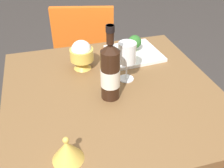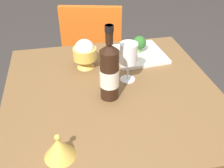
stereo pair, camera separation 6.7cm
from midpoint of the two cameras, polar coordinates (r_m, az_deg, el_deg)
dining_table at (r=1.17m, az=1.64°, el=-4.64°), size 0.90×0.90×0.73m
chair_by_wall at (r=1.90m, az=-3.08°, el=7.96°), size 0.48×0.48×0.85m
wine_bottle at (r=1.01m, az=1.34°, el=2.67°), size 0.08×0.08×0.31m
wine_glass at (r=1.12m, az=5.33°, el=6.40°), size 0.08×0.08×0.18m
rice_bowl at (r=1.24m, az=-4.37°, el=6.64°), size 0.11×0.11×0.14m
rice_bowl_lid at (r=0.84m, az=-9.09°, el=-13.53°), size 0.10×0.10×0.09m
serving_plate at (r=1.38m, az=7.17°, el=6.41°), size 0.27×0.27×0.02m
broccoli_floret at (r=1.36m, az=7.39°, el=8.77°), size 0.07×0.07×0.09m
carrot_garnish_left at (r=1.29m, az=6.46°, el=6.44°), size 0.03×0.03×0.06m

